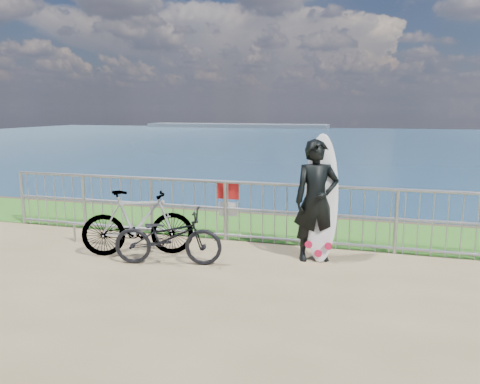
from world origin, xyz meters
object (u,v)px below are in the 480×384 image
(bicycle_near, at_px, (168,237))
(bicycle_far, at_px, (138,223))
(surfer, at_px, (316,201))
(surfboard, at_px, (321,202))

(bicycle_near, height_order, bicycle_far, bicycle_far)
(surfer, height_order, bicycle_far, surfer)
(bicycle_near, distance_m, bicycle_far, 0.74)
(surfboard, relative_size, bicycle_far, 1.11)
(bicycle_far, bearing_deg, surfer, -101.27)
(surfboard, relative_size, bicycle_near, 1.21)
(bicycle_far, bearing_deg, bicycle_near, -135.63)
(surfer, relative_size, surfboard, 0.95)
(surfer, relative_size, bicycle_near, 1.15)
(surfer, xyz_separation_m, surfboard, (0.07, 0.06, -0.03))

